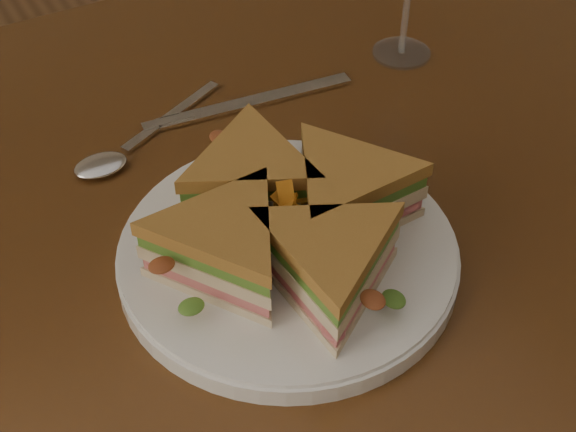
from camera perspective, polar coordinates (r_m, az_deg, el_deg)
The scene contains 6 objects.
table at distance 0.74m, azimuth -4.12°, elevation -5.57°, with size 1.20×0.80×0.75m.
plate at distance 0.63m, azimuth 0.00°, elevation -2.78°, with size 0.27×0.27×0.02m, color white.
sandwich_wedges at distance 0.60m, azimuth 0.00°, elevation -0.35°, with size 0.24×0.24×0.06m.
crisps_mound at distance 0.60m, azimuth 0.00°, elevation -0.62°, with size 0.09×0.09×0.05m, color #C77119, non-canonical shape.
spoon at distance 0.74m, azimuth -11.93°, elevation 4.38°, with size 0.17×0.09×0.01m.
knife at distance 0.79m, azimuth -3.27°, elevation 7.89°, with size 0.22×0.04×0.00m.
Camera 1 is at (-0.19, -0.45, 1.21)m, focal length 50.00 mm.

